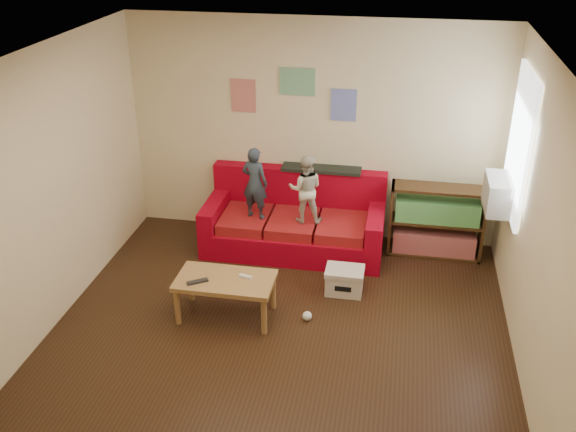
% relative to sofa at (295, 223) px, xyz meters
% --- Properties ---
extents(room_shell, '(4.52, 5.02, 2.72)m').
position_rel_sofa_xyz_m(room_shell, '(0.14, -2.07, 1.03)').
color(room_shell, '#331E0F').
rests_on(room_shell, ground).
extents(sofa, '(2.14, 0.98, 0.94)m').
position_rel_sofa_xyz_m(sofa, '(0.00, 0.00, 0.00)').
color(sofa, '#A20317').
rests_on(sofa, ground).
extents(child_a, '(0.36, 0.28, 0.87)m').
position_rel_sofa_xyz_m(child_a, '(-0.45, -0.17, 0.57)').
color(child_a, '#2B3540').
rests_on(child_a, sofa).
extents(child_b, '(0.43, 0.35, 0.82)m').
position_rel_sofa_xyz_m(child_b, '(0.15, -0.17, 0.54)').
color(child_b, beige).
rests_on(child_b, sofa).
extents(coffee_table, '(0.99, 0.54, 0.44)m').
position_rel_sofa_xyz_m(coffee_table, '(-0.44, -1.58, 0.06)').
color(coffee_table, '#A87841').
rests_on(coffee_table, ground).
extents(remote, '(0.21, 0.16, 0.02)m').
position_rel_sofa_xyz_m(remote, '(-0.69, -1.70, 0.14)').
color(remote, black).
rests_on(remote, coffee_table).
extents(game_controller, '(0.14, 0.07, 0.03)m').
position_rel_sofa_xyz_m(game_controller, '(-0.24, -1.53, 0.14)').
color(game_controller, silver).
rests_on(game_controller, coffee_table).
extents(bookshelf, '(1.10, 0.33, 0.88)m').
position_rel_sofa_xyz_m(bookshelf, '(1.67, 0.11, 0.08)').
color(bookshelf, '#3B2511').
rests_on(bookshelf, ground).
extents(window, '(0.04, 1.08, 1.48)m').
position_rel_sofa_xyz_m(window, '(2.36, -0.42, 1.32)').
color(window, white).
rests_on(window, room_shell).
extents(ac_unit, '(0.28, 0.55, 0.35)m').
position_rel_sofa_xyz_m(ac_unit, '(2.24, -0.42, 0.76)').
color(ac_unit, '#B7B2A3').
rests_on(ac_unit, window).
extents(artwork_left, '(0.30, 0.01, 0.40)m').
position_rel_sofa_xyz_m(artwork_left, '(-0.71, 0.41, 1.43)').
color(artwork_left, '#D87266').
rests_on(artwork_left, room_shell).
extents(artwork_center, '(0.42, 0.01, 0.32)m').
position_rel_sofa_xyz_m(artwork_center, '(-0.06, 0.41, 1.63)').
color(artwork_center, '#72B27F').
rests_on(artwork_center, room_shell).
extents(artwork_right, '(0.30, 0.01, 0.38)m').
position_rel_sofa_xyz_m(artwork_right, '(0.49, 0.41, 1.38)').
color(artwork_right, '#727FCC').
rests_on(artwork_right, room_shell).
extents(file_box, '(0.41, 0.31, 0.29)m').
position_rel_sofa_xyz_m(file_box, '(0.70, -0.92, -0.17)').
color(file_box, beige).
rests_on(file_box, ground).
extents(tissue, '(0.11, 0.11, 0.10)m').
position_rel_sofa_xyz_m(tissue, '(0.39, -1.51, -0.27)').
color(tissue, white).
rests_on(tissue, ground).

